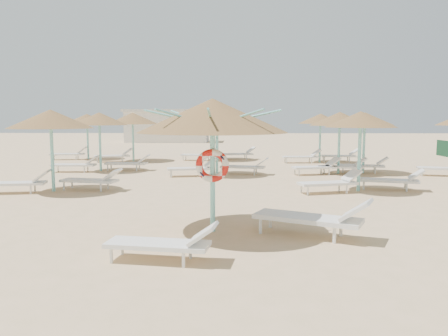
{
  "coord_description": "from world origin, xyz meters",
  "views": [
    {
      "loc": [
        0.82,
        -8.93,
        2.43
      ],
      "look_at": [
        0.56,
        0.85,
        1.3
      ],
      "focal_mm": 35.0,
      "sensor_mm": 36.0,
      "label": 1
    }
  ],
  "objects": [
    {
      "name": "ground",
      "position": [
        0.0,
        0.0,
        0.0
      ],
      "size": [
        120.0,
        120.0,
        0.0
      ],
      "primitive_type": "plane",
      "color": "#D6AC82",
      "rests_on": "ground"
    },
    {
      "name": "main_palapa",
      "position": [
        0.34,
        0.23,
        2.46
      ],
      "size": [
        3.16,
        3.16,
        2.83
      ],
      "color": "#7CD8D5",
      "rests_on": "ground"
    },
    {
      "name": "lounger_main_a",
      "position": [
        -0.37,
        -1.78,
        0.33
      ],
      "size": [
        1.95,
        0.83,
        0.69
      ],
      "rotation": [
        0.0,
        0.0,
        -0.14
      ],
      "color": "white",
      "rests_on": "ground"
    },
    {
      "name": "lounger_main_b",
      "position": [
        2.45,
        -0.15,
        0.41
      ],
      "size": [
        2.42,
        1.65,
        0.85
      ],
      "rotation": [
        0.0,
        0.0,
        -0.45
      ],
      "color": "white",
      "rests_on": "ground"
    },
    {
      "name": "palapa_field",
      "position": [
        1.35,
        10.81,
        2.28
      ],
      "size": [
        22.75,
        14.03,
        2.72
      ],
      "color": "#7CD8D5",
      "rests_on": "ground"
    },
    {
      "name": "service_hut",
      "position": [
        -6.0,
        35.0,
        1.64
      ],
      "size": [
        8.4,
        4.4,
        3.25
      ],
      "color": "silver",
      "rests_on": "ground"
    }
  ]
}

